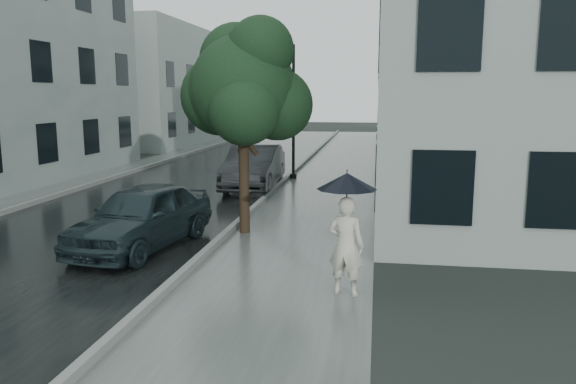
% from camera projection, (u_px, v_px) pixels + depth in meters
% --- Properties ---
extents(ground, '(120.00, 120.00, 0.00)m').
position_uv_depth(ground, '(264.00, 281.00, 10.43)').
color(ground, black).
rests_on(ground, ground).
extents(sidewalk, '(3.50, 60.00, 0.01)m').
position_uv_depth(sidewalk, '(331.00, 182.00, 22.06)').
color(sidewalk, slate).
rests_on(sidewalk, ground).
extents(kerb_near, '(0.15, 60.00, 0.15)m').
position_uv_depth(kerb_near, '(285.00, 179.00, 22.33)').
color(kerb_near, slate).
rests_on(kerb_near, ground).
extents(asphalt_road, '(6.85, 60.00, 0.00)m').
position_uv_depth(asphalt_road, '(201.00, 179.00, 22.89)').
color(asphalt_road, black).
rests_on(asphalt_road, ground).
extents(kerb_far, '(0.15, 60.00, 0.15)m').
position_uv_depth(kerb_far, '(120.00, 175.00, 23.42)').
color(kerb_far, slate).
rests_on(kerb_far, ground).
extents(sidewalk_far, '(1.70, 60.00, 0.01)m').
position_uv_depth(sidewalk_far, '(99.00, 177.00, 23.57)').
color(sidewalk_far, '#4C5451').
rests_on(sidewalk_far, ground).
extents(building_near, '(7.02, 36.00, 9.00)m').
position_uv_depth(building_near, '(450.00, 72.00, 27.78)').
color(building_near, gray).
rests_on(building_near, ground).
extents(building_far_b, '(7.02, 18.00, 8.00)m').
position_uv_depth(building_far_b, '(161.00, 86.00, 41.06)').
color(building_far_b, gray).
rests_on(building_far_b, ground).
extents(pedestrian, '(0.71, 0.55, 1.72)m').
position_uv_depth(pedestrian, '(346.00, 246.00, 9.58)').
color(pedestrian, beige).
rests_on(pedestrian, sidewalk).
extents(umbrella, '(1.35, 1.35, 1.23)m').
position_uv_depth(umbrella, '(347.00, 181.00, 9.43)').
color(umbrella, black).
rests_on(umbrella, ground).
extents(street_tree, '(3.33, 3.02, 5.23)m').
position_uv_depth(street_tree, '(244.00, 87.00, 13.55)').
color(street_tree, '#332619').
rests_on(street_tree, ground).
extents(lamp_post, '(0.85, 0.32, 5.47)m').
position_uv_depth(lamp_post, '(290.00, 102.00, 22.56)').
color(lamp_post, black).
rests_on(lamp_post, ground).
extents(car_near, '(2.37, 4.46, 1.44)m').
position_uv_depth(car_near, '(142.00, 216.00, 12.56)').
color(car_near, '#19262B').
rests_on(car_near, ground).
extents(car_far, '(1.81, 4.82, 1.57)m').
position_uv_depth(car_far, '(254.00, 167.00, 20.60)').
color(car_far, black).
rests_on(car_far, ground).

